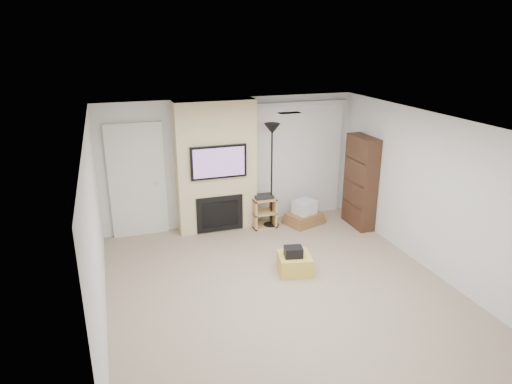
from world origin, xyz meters
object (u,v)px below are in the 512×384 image
object	(u,v)px
av_stand	(263,210)
box_stack	(304,215)
bookshelf	(361,182)
ottoman	(294,264)
floor_lamp	(272,147)

from	to	relation	value
av_stand	box_stack	size ratio (longest dim) A/B	0.77
box_stack	bookshelf	size ratio (longest dim) A/B	0.48
bookshelf	box_stack	bearing A→B (deg)	157.72
ottoman	floor_lamp	bearing A→B (deg)	81.31
floor_lamp	box_stack	world-z (taller)	floor_lamp
ottoman	floor_lamp	xyz separation A→B (m)	(0.28, 1.86, 1.47)
av_stand	box_stack	xyz separation A→B (m)	(0.83, -0.12, -0.16)
box_stack	bookshelf	bearing A→B (deg)	-22.28
av_stand	bookshelf	world-z (taller)	bookshelf
box_stack	ottoman	bearing A→B (deg)	-118.36
floor_lamp	box_stack	distance (m)	1.59
ottoman	floor_lamp	size ratio (longest dim) A/B	0.24
box_stack	bookshelf	world-z (taller)	bookshelf
ottoman	floor_lamp	distance (m)	2.39
ottoman	floor_lamp	world-z (taller)	floor_lamp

